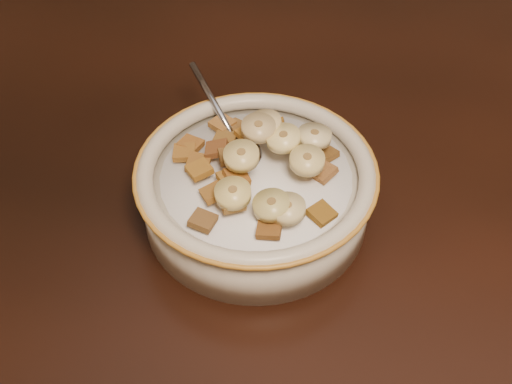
# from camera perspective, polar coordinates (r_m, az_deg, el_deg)

# --- Properties ---
(chair) EXTENTS (0.40, 0.40, 0.86)m
(chair) POSITION_cam_1_polar(r_m,az_deg,el_deg) (1.48, 9.97, 14.06)
(chair) COLOR #3A2115
(chair) RESTS_ON floor
(cereal_bowl) EXTENTS (0.21, 0.21, 0.05)m
(cereal_bowl) POSITION_cam_1_polar(r_m,az_deg,el_deg) (0.60, -0.00, -0.31)
(cereal_bowl) COLOR beige
(cereal_bowl) RESTS_ON table
(milk) EXTENTS (0.17, 0.17, 0.00)m
(milk) POSITION_cam_1_polar(r_m,az_deg,el_deg) (0.58, -0.00, 1.38)
(milk) COLOR white
(milk) RESTS_ON cereal_bowl
(spoon) EXTENTS (0.06, 0.06, 0.01)m
(spoon) POSITION_cam_1_polar(r_m,az_deg,el_deg) (0.60, -1.38, 3.76)
(spoon) COLOR #A1ABBE
(spoon) RESTS_ON cereal_bowl
(cereal_square_0) EXTENTS (0.03, 0.03, 0.01)m
(cereal_square_0) POSITION_cam_1_polar(r_m,az_deg,el_deg) (0.56, -2.31, 1.28)
(cereal_square_0) COLOR olive
(cereal_square_0) RESTS_ON milk
(cereal_square_1) EXTENTS (0.03, 0.03, 0.01)m
(cereal_square_1) POSITION_cam_1_polar(r_m,az_deg,el_deg) (0.57, -5.06, 2.00)
(cereal_square_1) COLOR olive
(cereal_square_1) RESTS_ON milk
(cereal_square_2) EXTENTS (0.03, 0.03, 0.01)m
(cereal_square_2) POSITION_cam_1_polar(r_m,az_deg,el_deg) (0.60, 4.45, 4.28)
(cereal_square_2) COLOR brown
(cereal_square_2) RESTS_ON milk
(cereal_square_3) EXTENTS (0.03, 0.03, 0.01)m
(cereal_square_3) POSITION_cam_1_polar(r_m,az_deg,el_deg) (0.54, -2.16, -0.90)
(cereal_square_3) COLOR brown
(cereal_square_3) RESTS_ON milk
(cereal_square_4) EXTENTS (0.03, 0.03, 0.01)m
(cereal_square_4) POSITION_cam_1_polar(r_m,az_deg,el_deg) (0.55, -1.73, 1.32)
(cereal_square_4) COLOR brown
(cereal_square_4) RESTS_ON milk
(cereal_square_5) EXTENTS (0.03, 0.03, 0.01)m
(cereal_square_5) POSITION_cam_1_polar(r_m,az_deg,el_deg) (0.55, 5.86, -1.91)
(cereal_square_5) COLOR brown
(cereal_square_5) RESTS_ON milk
(cereal_square_6) EXTENTS (0.03, 0.03, 0.01)m
(cereal_square_6) POSITION_cam_1_polar(r_m,az_deg,el_deg) (0.60, 4.24, 4.51)
(cereal_square_6) COLOR brown
(cereal_square_6) RESTS_ON milk
(cereal_square_7) EXTENTS (0.02, 0.02, 0.01)m
(cereal_square_7) POSITION_cam_1_polar(r_m,az_deg,el_deg) (0.59, -3.53, 3.85)
(cereal_square_7) COLOR brown
(cereal_square_7) RESTS_ON milk
(cereal_square_8) EXTENTS (0.02, 0.02, 0.01)m
(cereal_square_8) POSITION_cam_1_polar(r_m,az_deg,el_deg) (0.54, -4.74, -2.54)
(cereal_square_8) COLOR brown
(cereal_square_8) RESTS_ON milk
(cereal_square_9) EXTENTS (0.03, 0.03, 0.01)m
(cereal_square_9) POSITION_cam_1_polar(r_m,az_deg,el_deg) (0.62, -1.83, 5.83)
(cereal_square_9) COLOR brown
(cereal_square_9) RESTS_ON milk
(cereal_square_10) EXTENTS (0.02, 0.02, 0.01)m
(cereal_square_10) POSITION_cam_1_polar(r_m,az_deg,el_deg) (0.60, -5.84, 4.25)
(cereal_square_10) COLOR #94561F
(cereal_square_10) RESTS_ON milk
(cereal_square_11) EXTENTS (0.03, 0.03, 0.01)m
(cereal_square_11) POSITION_cam_1_polar(r_m,az_deg,el_deg) (0.60, -0.39, 5.21)
(cereal_square_11) COLOR brown
(cereal_square_11) RESTS_ON milk
(cereal_square_12) EXTENTS (0.03, 0.03, 0.01)m
(cereal_square_12) POSITION_cam_1_polar(r_m,az_deg,el_deg) (0.55, -3.82, -0.04)
(cereal_square_12) COLOR brown
(cereal_square_12) RESTS_ON milk
(cereal_square_13) EXTENTS (0.02, 0.02, 0.01)m
(cereal_square_13) POSITION_cam_1_polar(r_m,az_deg,el_deg) (0.61, -2.72, 4.81)
(cereal_square_13) COLOR brown
(cereal_square_13) RESTS_ON milk
(cereal_square_14) EXTENTS (0.03, 0.03, 0.01)m
(cereal_square_14) POSITION_cam_1_polar(r_m,az_deg,el_deg) (0.58, 5.98, 1.80)
(cereal_square_14) COLOR #915E2F
(cereal_square_14) RESTS_ON milk
(cereal_square_15) EXTENTS (0.02, 0.02, 0.01)m
(cereal_square_15) POSITION_cam_1_polar(r_m,az_deg,el_deg) (0.62, 1.60, 5.79)
(cereal_square_15) COLOR brown
(cereal_square_15) RESTS_ON milk
(cereal_square_16) EXTENTS (0.03, 0.03, 0.01)m
(cereal_square_16) POSITION_cam_1_polar(r_m,az_deg,el_deg) (0.60, -0.64, 5.18)
(cereal_square_16) COLOR #995D1D
(cereal_square_16) RESTS_ON milk
(cereal_square_17) EXTENTS (0.03, 0.03, 0.01)m
(cereal_square_17) POSITION_cam_1_polar(r_m,az_deg,el_deg) (0.60, 6.11, 3.38)
(cereal_square_17) COLOR brown
(cereal_square_17) RESTS_ON milk
(cereal_square_18) EXTENTS (0.03, 0.03, 0.01)m
(cereal_square_18) POSITION_cam_1_polar(r_m,az_deg,el_deg) (0.62, -3.01, 6.08)
(cereal_square_18) COLOR brown
(cereal_square_18) RESTS_ON milk
(cereal_square_19) EXTENTS (0.02, 0.02, 0.01)m
(cereal_square_19) POSITION_cam_1_polar(r_m,az_deg,el_deg) (0.58, -5.16, 2.53)
(cereal_square_19) COLOR brown
(cereal_square_19) RESTS_ON milk
(cereal_square_20) EXTENTS (0.02, 0.02, 0.01)m
(cereal_square_20) POSITION_cam_1_polar(r_m,az_deg,el_deg) (0.58, 4.57, 3.09)
(cereal_square_20) COLOR brown
(cereal_square_20) RESTS_ON milk
(cereal_square_21) EXTENTS (0.02, 0.02, 0.01)m
(cereal_square_21) POSITION_cam_1_polar(r_m,az_deg,el_deg) (0.53, 1.19, -3.23)
(cereal_square_21) COLOR brown
(cereal_square_21) RESTS_ON milk
(cereal_square_22) EXTENTS (0.03, 0.03, 0.01)m
(cereal_square_22) POSITION_cam_1_polar(r_m,az_deg,el_deg) (0.60, 3.29, 4.57)
(cereal_square_22) COLOR brown
(cereal_square_22) RESTS_ON milk
(cereal_square_23) EXTENTS (0.02, 0.02, 0.01)m
(cereal_square_23) POSITION_cam_1_polar(r_m,az_deg,el_deg) (0.59, -6.39, 3.53)
(cereal_square_23) COLOR #925B1B
(cereal_square_23) RESTS_ON milk
(cereal_square_24) EXTENTS (0.03, 0.03, 0.01)m
(cereal_square_24) POSITION_cam_1_polar(r_m,az_deg,el_deg) (0.57, -2.30, 3.14)
(cereal_square_24) COLOR brown
(cereal_square_24) RESTS_ON milk
(banana_slice_0) EXTENTS (0.04, 0.04, 0.01)m
(banana_slice_0) POSITION_cam_1_polar(r_m,az_deg,el_deg) (0.54, -2.07, -0.11)
(banana_slice_0) COLOR #DFBF77
(banana_slice_0) RESTS_ON milk
(banana_slice_1) EXTENTS (0.03, 0.03, 0.01)m
(banana_slice_1) POSITION_cam_1_polar(r_m,az_deg,el_deg) (0.57, 2.44, 4.80)
(banana_slice_1) COLOR #FFE59C
(banana_slice_1) RESTS_ON milk
(banana_slice_2) EXTENTS (0.04, 0.04, 0.01)m
(banana_slice_2) POSITION_cam_1_polar(r_m,az_deg,el_deg) (0.59, 0.78, 6.09)
(banana_slice_2) COLOR beige
(banana_slice_2) RESTS_ON milk
(banana_slice_3) EXTENTS (0.04, 0.04, 0.01)m
(banana_slice_3) POSITION_cam_1_polar(r_m,az_deg,el_deg) (0.53, 2.79, -1.49)
(banana_slice_3) COLOR tan
(banana_slice_3) RESTS_ON milk
(banana_slice_4) EXTENTS (0.04, 0.04, 0.01)m
(banana_slice_4) POSITION_cam_1_polar(r_m,az_deg,el_deg) (0.55, -1.31, 3.23)
(banana_slice_4) COLOR tan
(banana_slice_4) RESTS_ON milk
(banana_slice_5) EXTENTS (0.04, 0.04, 0.01)m
(banana_slice_5) POSITION_cam_1_polar(r_m,az_deg,el_deg) (0.59, 5.22, 4.97)
(banana_slice_5) COLOR #FAE2A4
(banana_slice_5) RESTS_ON milk
(banana_slice_6) EXTENTS (0.03, 0.03, 0.01)m
(banana_slice_6) POSITION_cam_1_polar(r_m,az_deg,el_deg) (0.53, 1.37, -1.18)
(banana_slice_6) COLOR #D2C173
(banana_slice_6) RESTS_ON milk
(banana_slice_7) EXTENTS (0.03, 0.04, 0.01)m
(banana_slice_7) POSITION_cam_1_polar(r_m,az_deg,el_deg) (0.56, 4.56, 2.81)
(banana_slice_7) COLOR #FFEC90
(banana_slice_7) RESTS_ON milk
(banana_slice_8) EXTENTS (0.04, 0.04, 0.01)m
(banana_slice_8) POSITION_cam_1_polar(r_m,az_deg,el_deg) (0.58, 0.22, 5.72)
(banana_slice_8) COLOR tan
(banana_slice_8) RESTS_ON milk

